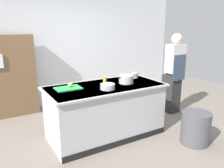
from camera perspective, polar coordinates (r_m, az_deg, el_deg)
The scene contains 12 objects.
ground_plane at distance 4.08m, azimuth -1.63°, elevation -12.72°, with size 10.00×10.00×0.00m, color slate.
back_wall at distance 5.57m, azimuth -12.50°, elevation 10.46°, with size 6.40×0.12×3.00m, color silver.
counter_island at distance 3.89m, azimuth -1.67°, elevation -6.62°, with size 1.98×0.98×0.90m.
cutting_board at distance 3.63m, azimuth -11.07°, elevation -1.07°, with size 0.40×0.28×0.02m, color green.
onion at distance 3.64m, azimuth -10.52°, elevation -0.15°, with size 0.08×0.08×0.08m, color tan.
stock_pot at distance 3.90m, azimuth 3.60°, elevation 1.23°, with size 0.31×0.25×0.14m.
sauce_pan at distance 4.32m, azimuth 5.59°, elevation 2.21°, with size 0.23×0.16×0.10m.
mixing_bowl at distance 3.53m, azimuth -1.14°, elevation -0.65°, with size 0.23×0.23×0.09m, color #B7BABF.
juice_cup at distance 3.97m, azimuth -1.82°, elevation 1.17°, with size 0.07×0.07×0.10m, color yellow.
trash_bin at distance 3.95m, azimuth 20.42°, elevation -10.39°, with size 0.46×0.46×0.53m, color #4C4C51.
person_chef at distance 4.99m, azimuth 15.62°, elevation 3.01°, with size 0.38×0.25×1.72m.
bookshelf at distance 5.09m, azimuth -24.94°, elevation 1.69°, with size 1.10×0.31×1.70m.
Camera 1 is at (-1.75, -3.17, 1.88)m, focal length 36.03 mm.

